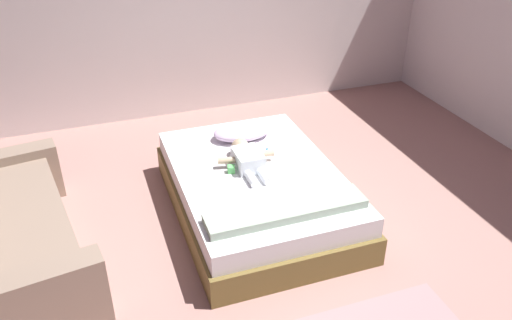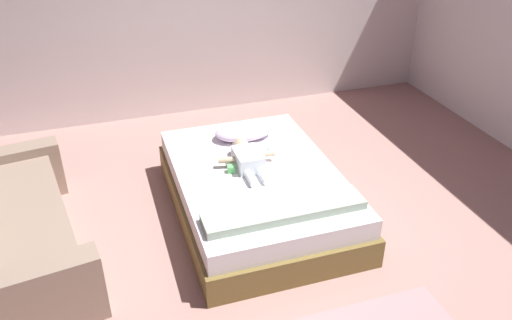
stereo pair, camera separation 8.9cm
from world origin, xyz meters
The scene contains 8 objects.
ground_plane centered at (0.00, 0.00, 0.00)m, with size 8.00×8.00×0.00m, color #A7776F.
wall_behind_bed centered at (0.00, 3.00, 1.28)m, with size 8.00×0.12×2.56m, color silver.
bed centered at (0.00, 0.70, 0.20)m, with size 1.36×1.99×0.42m.
pillow centered at (0.07, 1.30, 0.49)m, with size 0.55×0.34×0.14m.
baby centered at (-0.05, 0.81, 0.49)m, with size 0.51×0.63×0.16m.
toothbrush centered at (0.19, 0.96, 0.43)m, with size 0.08×0.15×0.02m.
blanket centered at (0.00, 0.03, 0.45)m, with size 1.22×0.25×0.07m.
toy_block centered at (-0.21, 0.74, 0.45)m, with size 0.07×0.07×0.06m.
Camera 1 is at (-1.25, -2.83, 2.69)m, focal length 36.59 mm.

